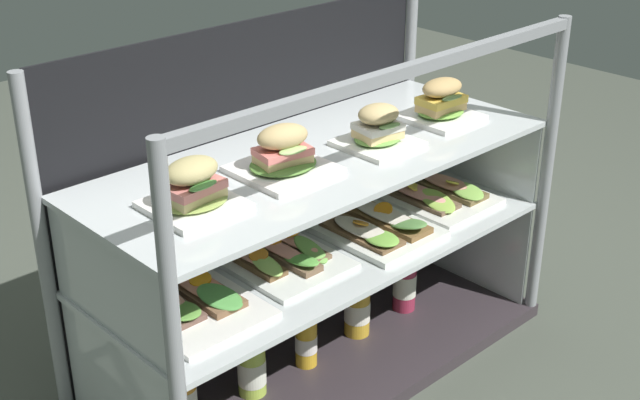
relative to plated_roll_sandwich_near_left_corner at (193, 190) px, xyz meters
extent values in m
cube|color=#454A40|center=(0.40, 0.04, -0.67)|extent=(6.00, 6.00, 0.02)
cube|color=#332B30|center=(0.40, 0.04, -0.64)|extent=(1.27, 0.55, 0.04)
cylinder|color=gray|center=(-0.22, -0.22, -0.21)|extent=(0.03, 0.03, 0.90)
cylinder|color=gray|center=(1.02, -0.22, -0.21)|extent=(0.03, 0.03, 0.90)
cylinder|color=gray|center=(-0.22, 0.29, -0.21)|extent=(0.03, 0.03, 0.90)
cylinder|color=gray|center=(1.02, 0.29, -0.21)|extent=(0.03, 0.03, 0.90)
cube|color=gray|center=(0.40, -0.22, 0.22)|extent=(1.24, 0.03, 0.03)
cube|color=black|center=(0.40, 0.30, -0.19)|extent=(1.20, 0.01, 0.86)
cube|color=silver|center=(-0.20, 0.04, -0.46)|extent=(0.01, 0.48, 0.32)
cube|color=silver|center=(1.00, 0.04, -0.46)|extent=(0.01, 0.48, 0.32)
cube|color=silver|center=(0.40, 0.04, -0.30)|extent=(1.22, 0.49, 0.01)
cube|color=silver|center=(-0.20, 0.04, -0.17)|extent=(0.01, 0.48, 0.23)
cube|color=silver|center=(1.00, 0.04, -0.17)|extent=(0.01, 0.48, 0.23)
cube|color=silver|center=(0.40, 0.04, -0.05)|extent=(1.22, 0.49, 0.01)
cube|color=white|center=(0.00, 0.00, -0.04)|extent=(0.19, 0.19, 0.02)
ellipsoid|color=#94AD51|center=(0.00, 0.00, -0.02)|extent=(0.15, 0.13, 0.01)
cube|color=#D6C47D|center=(0.00, 0.00, -0.01)|extent=(0.13, 0.10, 0.02)
cube|color=#D97C75|center=(0.00, 0.00, 0.01)|extent=(0.13, 0.10, 0.02)
ellipsoid|color=#589C49|center=(0.00, -0.04, 0.02)|extent=(0.08, 0.04, 0.01)
ellipsoid|color=tan|center=(0.00, 0.00, 0.04)|extent=(0.13, 0.10, 0.05)
cube|color=white|center=(0.26, 0.01, -0.04)|extent=(0.21, 0.21, 0.01)
ellipsoid|color=#578838|center=(0.26, 0.01, -0.02)|extent=(0.17, 0.14, 0.02)
cube|color=#E8C480|center=(0.26, 0.01, -0.01)|extent=(0.13, 0.10, 0.02)
cube|color=#E57970|center=(0.26, 0.01, 0.01)|extent=(0.14, 0.10, 0.02)
ellipsoid|color=#A4C671|center=(0.26, -0.02, 0.02)|extent=(0.08, 0.04, 0.02)
ellipsoid|color=tan|center=(0.26, 0.01, 0.05)|extent=(0.14, 0.10, 0.06)
cube|color=white|center=(0.55, -0.02, -0.04)|extent=(0.18, 0.18, 0.01)
ellipsoid|color=#71AB4A|center=(0.55, -0.02, -0.02)|extent=(0.13, 0.11, 0.02)
cube|color=#E9C884|center=(0.55, -0.02, -0.01)|extent=(0.12, 0.10, 0.02)
cube|color=silver|center=(0.55, -0.02, 0.01)|extent=(0.12, 0.10, 0.02)
ellipsoid|color=#618949|center=(0.55, -0.06, 0.02)|extent=(0.07, 0.04, 0.02)
ellipsoid|color=tan|center=(0.55, -0.02, 0.04)|extent=(0.12, 0.10, 0.05)
cube|color=white|center=(0.81, -0.01, -0.04)|extent=(0.18, 0.18, 0.01)
ellipsoid|color=#73AF43|center=(0.81, -0.01, -0.02)|extent=(0.14, 0.12, 0.02)
cube|color=#DBB16C|center=(0.81, -0.01, -0.01)|extent=(0.13, 0.09, 0.02)
cube|color=gold|center=(0.81, -0.01, 0.01)|extent=(0.13, 0.09, 0.02)
ellipsoid|color=#63854B|center=(0.81, -0.04, 0.03)|extent=(0.07, 0.03, 0.02)
ellipsoid|color=tan|center=(0.81, -0.01, 0.05)|extent=(0.13, 0.09, 0.05)
cube|color=white|center=(-0.02, 0.02, -0.28)|extent=(0.25, 0.34, 0.01)
cube|color=brown|center=(-0.07, 0.05, -0.27)|extent=(0.09, 0.23, 0.01)
ellipsoid|color=#629E3F|center=(-0.07, -0.02, -0.26)|extent=(0.10, 0.13, 0.02)
ellipsoid|color=#F1AA8F|center=(-0.07, 0.05, -0.25)|extent=(0.07, 0.18, 0.02)
cylinder|color=orange|center=(-0.07, 0.07, -0.24)|extent=(0.05, 0.05, 0.02)
cube|color=brown|center=(0.02, 0.03, -0.27)|extent=(0.09, 0.23, 0.02)
ellipsoid|color=#4E9643|center=(0.02, -0.04, -0.25)|extent=(0.10, 0.13, 0.03)
ellipsoid|color=#EF997A|center=(0.02, 0.03, -0.25)|extent=(0.07, 0.19, 0.01)
cylinder|color=orange|center=(0.03, 0.03, -0.24)|extent=(0.07, 0.07, 0.02)
cube|color=white|center=(0.26, 0.05, -0.28)|extent=(0.25, 0.34, 0.01)
cube|color=brown|center=(0.19, 0.07, -0.27)|extent=(0.06, 0.23, 0.01)
ellipsoid|color=#A4D562|center=(0.19, 0.00, -0.26)|extent=(0.06, 0.12, 0.03)
ellipsoid|color=#E8A487|center=(0.19, 0.07, -0.26)|extent=(0.05, 0.18, 0.01)
cylinder|color=orange|center=(0.20, 0.04, -0.25)|extent=(0.07, 0.07, 0.02)
cube|color=brown|center=(0.27, 0.04, -0.27)|extent=(0.06, 0.25, 0.02)
ellipsoid|color=#64B649|center=(0.27, -0.04, -0.26)|extent=(0.06, 0.13, 0.04)
ellipsoid|color=#F69C89|center=(0.27, 0.04, -0.26)|extent=(0.05, 0.20, 0.01)
cylinder|color=orange|center=(0.28, 0.07, -0.25)|extent=(0.05, 0.05, 0.02)
cube|color=brown|center=(0.32, 0.06, -0.27)|extent=(0.06, 0.23, 0.01)
ellipsoid|color=#75B14F|center=(0.32, -0.01, -0.26)|extent=(0.06, 0.12, 0.04)
ellipsoid|color=#EA9C84|center=(0.32, 0.06, -0.26)|extent=(0.05, 0.19, 0.02)
cylinder|color=orange|center=(0.33, 0.07, -0.25)|extent=(0.06, 0.06, 0.02)
cube|color=white|center=(0.55, 0.00, -0.28)|extent=(0.25, 0.34, 0.02)
cube|color=brown|center=(0.49, -0.03, -0.27)|extent=(0.09, 0.23, 0.01)
ellipsoid|color=#7FC049|center=(0.49, -0.10, -0.26)|extent=(0.11, 0.13, 0.03)
ellipsoid|color=silver|center=(0.49, -0.03, -0.25)|extent=(0.07, 0.18, 0.02)
cylinder|color=orange|center=(0.49, -0.02, -0.24)|extent=(0.05, 0.05, 0.02)
cube|color=brown|center=(0.59, -0.01, -0.27)|extent=(0.09, 0.27, 0.02)
ellipsoid|color=#639B4F|center=(0.59, -0.09, -0.25)|extent=(0.10, 0.15, 0.05)
ellipsoid|color=silver|center=(0.59, -0.01, -0.25)|extent=(0.07, 0.21, 0.01)
cylinder|color=orange|center=(0.59, -0.01, -0.24)|extent=(0.06, 0.06, 0.03)
cube|color=white|center=(0.81, 0.02, -0.28)|extent=(0.25, 0.34, 0.02)
cube|color=brown|center=(0.76, 0.03, -0.27)|extent=(0.09, 0.26, 0.01)
ellipsoid|color=#95BE4A|center=(0.76, -0.05, -0.26)|extent=(0.11, 0.14, 0.04)
ellipsoid|color=#E99A8B|center=(0.76, 0.03, -0.25)|extent=(0.07, 0.20, 0.02)
cylinder|color=yellow|center=(0.76, 0.03, -0.24)|extent=(0.07, 0.07, 0.03)
cube|color=brown|center=(0.87, 0.00, -0.27)|extent=(0.09, 0.23, 0.01)
ellipsoid|color=#8AC151|center=(0.87, -0.07, -0.25)|extent=(0.11, 0.13, 0.02)
ellipsoid|color=#E2977E|center=(0.87, 0.00, -0.25)|extent=(0.07, 0.18, 0.02)
cylinder|color=yellow|center=(0.86, -0.03, -0.24)|extent=(0.04, 0.04, 0.02)
cylinder|color=orange|center=(-0.05, 0.03, -0.53)|extent=(0.06, 0.06, 0.19)
cylinder|color=white|center=(-0.05, 0.03, -0.53)|extent=(0.06, 0.06, 0.06)
cylinder|color=orange|center=(-0.05, 0.03, -0.40)|extent=(0.03, 0.03, 0.05)
cylinder|color=silver|center=(-0.05, 0.03, -0.37)|extent=(0.04, 0.04, 0.01)
cylinder|color=#B2D149|center=(0.16, 0.02, -0.54)|extent=(0.07, 0.07, 0.16)
cylinder|color=silver|center=(0.16, 0.02, -0.56)|extent=(0.07, 0.07, 0.07)
cylinder|color=#B7D154|center=(0.16, 0.02, -0.44)|extent=(0.03, 0.03, 0.03)
cylinder|color=silver|center=(0.16, 0.02, -0.42)|extent=(0.04, 0.04, 0.01)
cylinder|color=gold|center=(0.34, 0.02, -0.55)|extent=(0.06, 0.06, 0.15)
cylinder|color=silver|center=(0.34, 0.02, -0.56)|extent=(0.06, 0.06, 0.05)
cylinder|color=gold|center=(0.34, 0.02, -0.46)|extent=(0.03, 0.03, 0.03)
cylinder|color=#2A6FAF|center=(0.34, 0.02, -0.44)|extent=(0.03, 0.03, 0.01)
cylinder|color=gold|center=(0.54, 0.03, -0.55)|extent=(0.07, 0.07, 0.16)
cylinder|color=white|center=(0.54, 0.03, -0.55)|extent=(0.07, 0.07, 0.06)
cylinder|color=gold|center=(0.54, 0.03, -0.45)|extent=(0.03, 0.03, 0.03)
cylinder|color=silver|center=(0.54, 0.03, -0.43)|extent=(0.04, 0.04, 0.01)
cylinder|color=#9F2943|center=(0.73, 0.02, -0.54)|extent=(0.07, 0.07, 0.17)
cylinder|color=silver|center=(0.73, 0.02, -0.54)|extent=(0.07, 0.07, 0.07)
cylinder|color=#952644|center=(0.73, 0.02, -0.43)|extent=(0.03, 0.03, 0.05)
cylinder|color=#346DB6|center=(0.73, 0.02, -0.40)|extent=(0.04, 0.04, 0.01)
camera|label=1|loc=(-0.95, -1.39, 0.76)|focal=48.92mm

